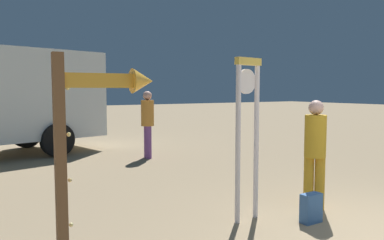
{
  "coord_description": "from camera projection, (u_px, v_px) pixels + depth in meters",
  "views": [
    {
      "loc": [
        -4.4,
        -2.23,
        1.81
      ],
      "look_at": [
        -0.43,
        4.22,
        1.2
      ],
      "focal_mm": 35.09,
      "sensor_mm": 36.0,
      "label": 1
    }
  ],
  "objects": [
    {
      "name": "standing_clock",
      "position": [
        247.0,
        124.0,
        5.13
      ],
      "size": [
        0.46,
        0.14,
        2.24
      ],
      "color": "silver",
      "rests_on": "ground_plane"
    },
    {
      "name": "arrow_sign",
      "position": [
        95.0,
        126.0,
        3.58
      ],
      "size": [
        0.98,
        0.27,
        2.15
      ],
      "color": "brown",
      "rests_on": "ground_plane"
    },
    {
      "name": "person_near_clock",
      "position": [
        315.0,
        149.0,
        5.64
      ],
      "size": [
        0.32,
        0.32,
        1.66
      ],
      "color": "gold",
      "rests_on": "ground_plane"
    },
    {
      "name": "backpack",
      "position": [
        311.0,
        208.0,
        5.11
      ],
      "size": [
        0.3,
        0.19,
        0.4
      ],
      "color": "#3D68A3",
      "rests_on": "ground_plane"
    },
    {
      "name": "person_distant",
      "position": [
        148.0,
        121.0,
        9.9
      ],
      "size": [
        0.34,
        0.34,
        1.78
      ],
      "color": "#7B4793",
      "rests_on": "ground_plane"
    }
  ]
}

